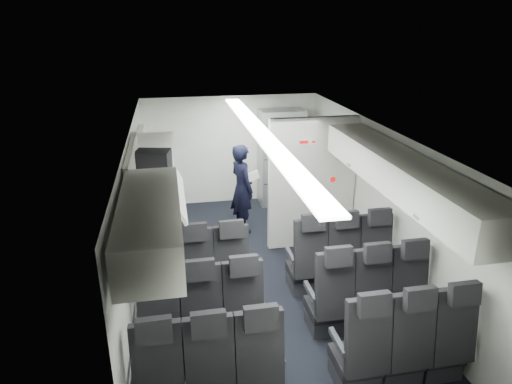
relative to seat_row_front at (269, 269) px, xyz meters
name	(u,v)px	position (x,y,z in m)	size (l,w,h in m)	color
cabin_shell	(261,204)	(0.00, 0.53, 0.72)	(3.41, 6.01, 2.16)	black
seat_row_front	(269,269)	(0.00, 0.00, 0.00)	(3.33, 0.56, 1.24)	black
seat_row_mid	(286,308)	(0.00, -0.90, 0.00)	(3.33, 0.56, 1.24)	black
seat_row_rear	(309,362)	(0.00, -1.80, 0.00)	(3.33, 0.56, 1.24)	black
overhead_bin_left_rear	(151,223)	(-1.40, -1.47, 1.46)	(0.53, 1.80, 0.40)	white
overhead_bin_left_front_open	(151,174)	(-1.44, 0.28, 1.33)	(0.64, 1.70, 0.72)	#9E9E93
overhead_bin_right_rear	(443,200)	(1.40, -1.47, 1.46)	(0.53, 1.80, 0.40)	white
overhead_bin_right_front	(368,152)	(1.40, 0.28, 1.46)	(0.53, 1.70, 0.40)	white
bulkhead_partition	(312,183)	(0.98, 1.33, 0.67)	(1.40, 0.15, 2.13)	silver
galley_unit	(281,157)	(0.95, 3.25, 0.55)	(0.85, 0.52, 1.90)	#939399
boarding_door	(145,185)	(-1.64, 2.09, 0.55)	(0.12, 1.27, 1.86)	silver
flight_attendant	(242,189)	(-0.02, 2.09, 0.38)	(0.57, 0.38, 1.57)	black
carry_on_bag	(153,160)	(-1.41, 0.55, 1.43)	(0.43, 0.30, 0.26)	black
papers	(253,176)	(0.17, 2.04, 0.61)	(0.21, 0.02, 0.15)	white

